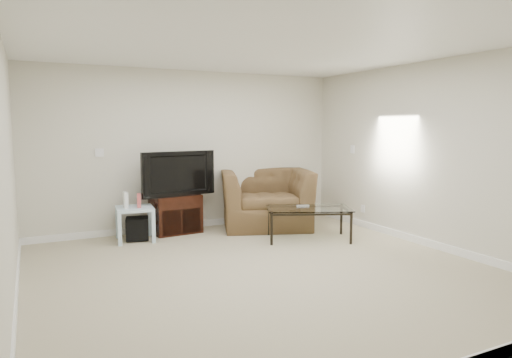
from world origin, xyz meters
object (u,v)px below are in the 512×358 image
subwoofer (137,228)px  coffee_table (308,224)px  tv_stand (176,214)px  television (176,173)px  side_table (135,224)px  recliner (266,189)px

subwoofer → coffee_table: (2.22, -1.07, 0.06)m
coffee_table → tv_stand: bearing=141.1°
television → coffee_table: (1.58, -1.25, -0.69)m
television → coffee_table: 2.13m
side_table → coffee_table: 2.48m
subwoofer → coffee_table: bearing=-25.7°
television → side_table: television is taller
side_table → recliner: (2.11, 0.00, 0.38)m
subwoofer → recliner: size_ratio=0.22×
tv_stand → side_table: size_ratio=1.39×
television → subwoofer: television is taller
side_table → recliner: bearing=0.0°
tv_stand → recliner: (1.44, -0.23, 0.33)m
recliner → subwoofer: bearing=-160.6°
subwoofer → recliner: (2.08, -0.02, 0.45)m
television → side_table: 0.98m
recliner → coffee_table: recliner is taller
tv_stand → coffee_table: 2.04m
television → subwoofer: size_ratio=3.48×
television → coffee_table: television is taller
coffee_table → recliner: bearing=97.7°
side_table → coffee_table: bearing=-25.0°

